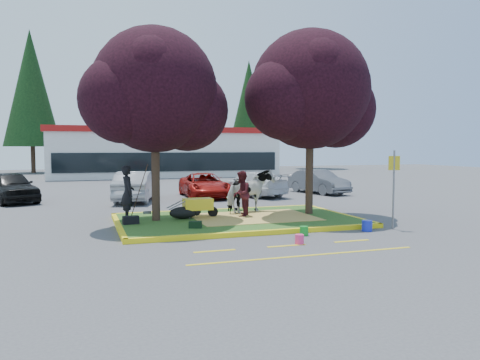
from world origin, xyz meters
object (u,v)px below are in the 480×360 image
object	(u,v)px
wheelbarrow	(198,204)
handler	(128,193)
cow	(250,191)
sign_post	(394,181)
car_silver	(136,186)
bucket_blue	(367,226)
calf	(183,213)
bucket_green	(304,231)
car_black	(10,187)
bucket_pink	(299,239)

from	to	relation	value
wheelbarrow	handler	bearing A→B (deg)	172.94
cow	handler	world-z (taller)	handler
sign_post	car_silver	distance (m)	12.80
bucket_blue	calf	bearing A→B (deg)	146.47
cow	calf	distance (m)	2.89
bucket_green	car_black	distance (m)	15.51
calf	cow	bearing A→B (deg)	6.77
bucket_pink	bucket_green	bearing A→B (deg)	58.03
cow	bucket_pink	size ratio (longest dim) A/B	7.27
calf	handler	bearing A→B (deg)	161.13
cow	car_silver	bearing A→B (deg)	5.38
bucket_pink	car_silver	size ratio (longest dim) A/B	0.06
cow	handler	size ratio (longest dim) A/B	1.03
calf	sign_post	size ratio (longest dim) A/B	0.38
wheelbarrow	sign_post	bearing A→B (deg)	-32.38
handler	bucket_pink	bearing A→B (deg)	-146.90
sign_post	bucket_pink	bearing A→B (deg)	-140.50
calf	car_black	world-z (taller)	car_black
sign_post	car_black	size ratio (longest dim) A/B	0.58
handler	sign_post	world-z (taller)	sign_post
calf	wheelbarrow	size ratio (longest dim) A/B	0.54
calf	car_black	distance (m)	10.96
calf	bucket_pink	xyz separation A→B (m)	(2.28, -4.55, -0.23)
wheelbarrow	bucket_green	bearing A→B (deg)	-56.37
calf	car_silver	bearing A→B (deg)	89.20
handler	wheelbarrow	world-z (taller)	handler
cow	bucket_pink	world-z (taller)	cow
sign_post	car_black	bearing A→B (deg)	159.58
bucket_green	car_silver	world-z (taller)	car_silver
sign_post	bucket_blue	world-z (taller)	sign_post
wheelbarrow	bucket_blue	bearing A→B (deg)	-37.69
sign_post	car_black	xyz separation A→B (m)	(-12.78, 12.12, -0.82)
bucket_green	sign_post	bearing A→B (deg)	0.99
calf	bucket_blue	world-z (taller)	calf
handler	bucket_pink	world-z (taller)	handler
cow	bucket_pink	bearing A→B (deg)	151.76
bucket_blue	car_silver	world-z (taller)	car_silver
handler	car_black	xyz separation A→B (m)	(-4.78, 8.34, -0.34)
bucket_blue	bucket_green	bearing A→B (deg)	-179.11
bucket_blue	sign_post	bearing A→B (deg)	1.22
cow	calf	xyz separation A→B (m)	(-2.73, -0.70, -0.61)
cow	bucket_green	xyz separation A→B (m)	(0.22, -4.16, -0.83)
sign_post	handler	bearing A→B (deg)	177.78
calf	wheelbarrow	xyz separation A→B (m)	(0.56, 0.09, 0.26)
cow	calf	bearing A→B (deg)	81.04
handler	bucket_green	xyz separation A→B (m)	(4.80, -3.83, -0.95)
calf	bucket_blue	bearing A→B (deg)	-41.05
calf	bucket_blue	distance (m)	6.21
cow	sign_post	size ratio (longest dim) A/B	0.76
bucket_green	bucket_blue	size ratio (longest dim) A/B	0.81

